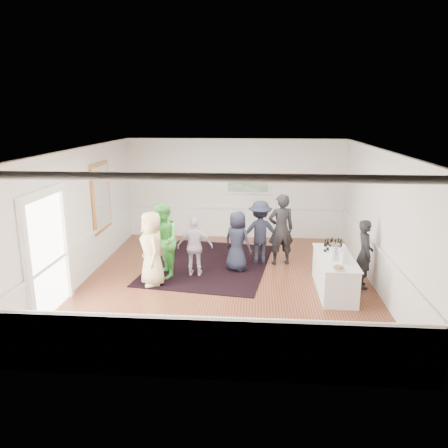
# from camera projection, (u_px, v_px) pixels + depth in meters

# --- Properties ---
(floor) EXTENTS (8.00, 8.00, 0.00)m
(floor) POSITION_uv_depth(u_px,v_px,m) (227.00, 282.00, 10.58)
(floor) COLOR brown
(floor) RESTS_ON ground
(ceiling) EXTENTS (7.00, 8.00, 0.02)m
(ceiling) POSITION_uv_depth(u_px,v_px,m) (227.00, 149.00, 9.78)
(ceiling) COLOR white
(ceiling) RESTS_ON wall_back
(wall_left) EXTENTS (0.02, 8.00, 3.20)m
(wall_left) POSITION_uv_depth(u_px,v_px,m) (81.00, 215.00, 10.44)
(wall_left) COLOR white
(wall_left) RESTS_ON floor
(wall_right) EXTENTS (0.02, 8.00, 3.20)m
(wall_right) POSITION_uv_depth(u_px,v_px,m) (380.00, 221.00, 9.92)
(wall_right) COLOR white
(wall_right) RESTS_ON floor
(wall_back) EXTENTS (7.00, 0.02, 3.20)m
(wall_back) POSITION_uv_depth(u_px,v_px,m) (236.00, 189.00, 14.04)
(wall_back) COLOR white
(wall_back) RESTS_ON floor
(wall_front) EXTENTS (7.00, 0.02, 3.20)m
(wall_front) POSITION_uv_depth(u_px,v_px,m) (207.00, 283.00, 6.32)
(wall_front) COLOR white
(wall_front) RESTS_ON floor
(wainscoting) EXTENTS (7.00, 8.00, 1.00)m
(wainscoting) POSITION_uv_depth(u_px,v_px,m) (227.00, 262.00, 10.46)
(wainscoting) COLOR white
(wainscoting) RESTS_ON floor
(mirror) EXTENTS (0.05, 1.25, 1.85)m
(mirror) POSITION_uv_depth(u_px,v_px,m) (101.00, 197.00, 11.64)
(mirror) COLOR #D3843E
(mirror) RESTS_ON wall_left
(doorway) EXTENTS (0.10, 1.78, 2.56)m
(doorway) POSITION_uv_depth(u_px,v_px,m) (47.00, 246.00, 8.65)
(doorway) COLOR white
(doorway) RESTS_ON wall_left
(landscape_painting) EXTENTS (1.44, 0.06, 0.66)m
(landscape_painting) POSITION_uv_depth(u_px,v_px,m) (248.00, 184.00, 13.92)
(landscape_painting) COLOR white
(landscape_painting) RESTS_ON wall_back
(area_rug) EXTENTS (3.55, 4.35, 0.02)m
(area_rug) POSITION_uv_depth(u_px,v_px,m) (210.00, 264.00, 11.81)
(area_rug) COLOR black
(area_rug) RESTS_ON floor
(serving_table) EXTENTS (0.79, 2.07, 0.84)m
(serving_table) POSITION_uv_depth(u_px,v_px,m) (334.00, 274.00, 9.93)
(serving_table) COLOR white
(serving_table) RESTS_ON floor
(bartender) EXTENTS (0.40, 0.60, 1.62)m
(bartender) POSITION_uv_depth(u_px,v_px,m) (364.00, 254.00, 10.09)
(bartender) COLOR black
(bartender) RESTS_ON floor
(guest_tan) EXTENTS (0.89, 1.03, 1.78)m
(guest_tan) POSITION_uv_depth(u_px,v_px,m) (152.00, 249.00, 10.23)
(guest_tan) COLOR #D0BE82
(guest_tan) RESTS_ON floor
(guest_green) EXTENTS (1.06, 1.14, 1.88)m
(guest_green) POSITION_uv_depth(u_px,v_px,m) (163.00, 241.00, 10.68)
(guest_green) COLOR #50C24D
(guest_green) RESTS_ON floor
(guest_lilac) EXTENTS (0.90, 0.40, 1.51)m
(guest_lilac) POSITION_uv_depth(u_px,v_px,m) (195.00, 247.00, 10.84)
(guest_lilac) COLOR silver
(guest_lilac) RESTS_ON floor
(guest_dark_a) EXTENTS (1.19, 0.79, 1.72)m
(guest_dark_a) POSITION_uv_depth(u_px,v_px,m) (260.00, 232.00, 11.73)
(guest_dark_a) COLOR #1C1F2F
(guest_dark_a) RESTS_ON floor
(guest_dark_b) EXTENTS (0.79, 0.62, 1.93)m
(guest_dark_b) POSITION_uv_depth(u_px,v_px,m) (281.00, 229.00, 11.61)
(guest_dark_b) COLOR black
(guest_dark_b) RESTS_ON floor
(guest_navy) EXTENTS (0.91, 0.82, 1.56)m
(guest_navy) POSITION_uv_depth(u_px,v_px,m) (237.00, 241.00, 11.19)
(guest_navy) COLOR #1C1F2F
(guest_navy) RESTS_ON floor
(wine_bottles) EXTENTS (0.43, 0.26, 0.31)m
(wine_bottles) POSITION_uv_depth(u_px,v_px,m) (333.00, 244.00, 10.21)
(wine_bottles) COLOR black
(wine_bottles) RESTS_ON serving_table
(juice_pitchers) EXTENTS (0.34, 0.53, 0.24)m
(juice_pitchers) POSITION_uv_depth(u_px,v_px,m) (338.00, 255.00, 9.58)
(juice_pitchers) COLOR #68AC3D
(juice_pitchers) RESTS_ON serving_table
(ice_bucket) EXTENTS (0.26, 0.26, 0.24)m
(ice_bucket) POSITION_uv_depth(u_px,v_px,m) (334.00, 249.00, 9.98)
(ice_bucket) COLOR silver
(ice_bucket) RESTS_ON serving_table
(nut_bowl) EXTENTS (0.25, 0.25, 0.08)m
(nut_bowl) POSITION_uv_depth(u_px,v_px,m) (339.00, 268.00, 9.00)
(nut_bowl) COLOR white
(nut_bowl) RESTS_ON serving_table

